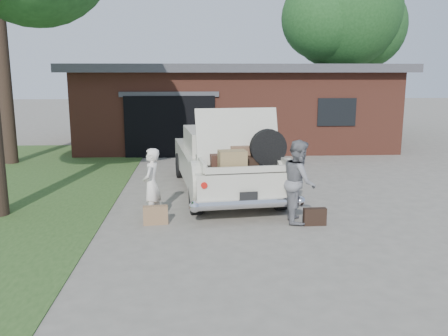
{
  "coord_description": "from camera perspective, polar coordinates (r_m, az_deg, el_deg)",
  "views": [
    {
      "loc": [
        -0.55,
        -8.88,
        3.05
      ],
      "look_at": [
        0.0,
        0.6,
        1.1
      ],
      "focal_mm": 38.0,
      "sensor_mm": 36.0,
      "label": 1
    }
  ],
  "objects": [
    {
      "name": "woman_left",
      "position": [
        9.87,
        -8.73,
        -1.99
      ],
      "size": [
        0.45,
        0.6,
        1.51
      ],
      "primitive_type": "imported",
      "rotation": [
        0.0,
        0.0,
        -1.74
      ],
      "color": "white",
      "rests_on": "ground"
    },
    {
      "name": "grass_strip",
      "position": [
        13.23,
        -25.22,
        -2.82
      ],
      "size": [
        6.0,
        16.0,
        0.02
      ],
      "primitive_type": "cube",
      "color": "#2D4C1E",
      "rests_on": "ground"
    },
    {
      "name": "suitcase_right",
      "position": [
        9.74,
        10.86,
        -5.78
      ],
      "size": [
        0.46,
        0.16,
        0.35
      ],
      "primitive_type": "cube",
      "rotation": [
        0.0,
        0.0,
        0.03
      ],
      "color": "black",
      "rests_on": "ground"
    },
    {
      "name": "sedan",
      "position": [
        12.03,
        0.05,
        0.92
      ],
      "size": [
        2.79,
        5.78,
        2.25
      ],
      "rotation": [
        0.0,
        0.0,
        0.12
      ],
      "color": "beige",
      "rests_on": "ground"
    },
    {
      "name": "suitcase_left",
      "position": [
        9.71,
        -8.24,
        -5.63
      ],
      "size": [
        0.51,
        0.21,
        0.38
      ],
      "primitive_type": "cube",
      "rotation": [
        0.0,
        0.0,
        0.11
      ],
      "color": "#956F4C",
      "rests_on": "ground"
    },
    {
      "name": "woman_right",
      "position": [
        9.76,
        9.0,
        -1.58
      ],
      "size": [
        0.71,
        0.87,
        1.69
      ],
      "primitive_type": "imported",
      "rotation": [
        0.0,
        0.0,
        1.49
      ],
      "color": "gray",
      "rests_on": "ground"
    },
    {
      "name": "house",
      "position": [
        20.46,
        0.99,
        7.72
      ],
      "size": [
        12.8,
        7.8,
        3.3
      ],
      "color": "brown",
      "rests_on": "ground"
    },
    {
      "name": "ground",
      "position": [
        9.41,
        0.21,
        -7.31
      ],
      "size": [
        90.0,
        90.0,
        0.0
      ],
      "primitive_type": "plane",
      "color": "gray",
      "rests_on": "ground"
    },
    {
      "name": "tree_right",
      "position": [
        25.81,
        14.28,
        17.33
      ],
      "size": [
        6.75,
        5.87,
        8.98
      ],
      "color": "#38281E",
      "rests_on": "ground"
    }
  ]
}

